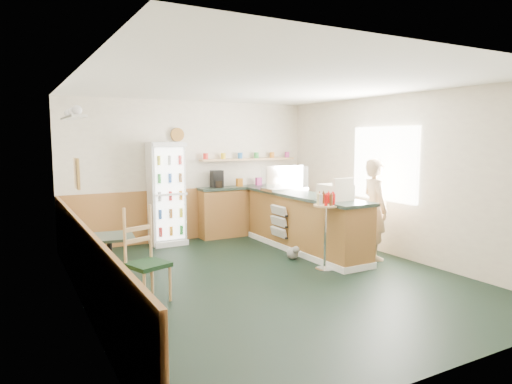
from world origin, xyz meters
TOP-DOWN VIEW (x-y plane):
  - ground at (0.00, 0.00)m, footprint 6.00×6.00m
  - room_envelope at (-0.23, 0.73)m, footprint 5.04×6.02m
  - service_counter at (1.35, 1.07)m, footprint 0.68×3.01m
  - back_counter at (1.19, 2.80)m, footprint 2.24×0.42m
  - drinks_fridge at (-0.60, 2.74)m, footprint 0.63×0.53m
  - display_case at (1.35, 1.71)m, footprint 0.80×0.42m
  - cash_register at (1.35, 0.22)m, footprint 0.43×0.45m
  - shopkeeper at (2.05, 0.07)m, footprint 0.53×0.64m
  - condiment_stand at (0.95, -0.06)m, footprint 0.37×0.37m
  - newspaper_rack at (0.99, 1.34)m, footprint 0.10×0.48m
  - cafe_table at (-2.05, 0.73)m, footprint 0.70×0.70m
  - cafe_chair at (-1.77, -0.02)m, footprint 0.55×0.55m
  - dog_doorstop at (0.85, 0.66)m, footprint 0.20×0.26m

SIDE VIEW (x-z plane):
  - ground at x=0.00m, z-range 0.00..0.00m
  - dog_doorstop at x=0.85m, z-range -0.01..0.23m
  - service_counter at x=1.35m, z-range -0.04..0.97m
  - cafe_table at x=-2.05m, z-range 0.14..0.83m
  - newspaper_rack at x=0.99m, z-range 0.23..0.79m
  - back_counter at x=1.19m, z-range -0.30..1.39m
  - cafe_chair at x=-1.77m, z-range 0.03..1.18m
  - condiment_stand at x=0.95m, z-range 0.21..1.37m
  - shopkeeper at x=2.05m, z-range 0.00..1.65m
  - drinks_fridge at x=-0.60m, z-range 0.00..1.91m
  - cash_register at x=1.35m, z-range 1.01..1.26m
  - display_case at x=1.35m, z-range 1.01..1.46m
  - room_envelope at x=-0.23m, z-range 0.16..2.88m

